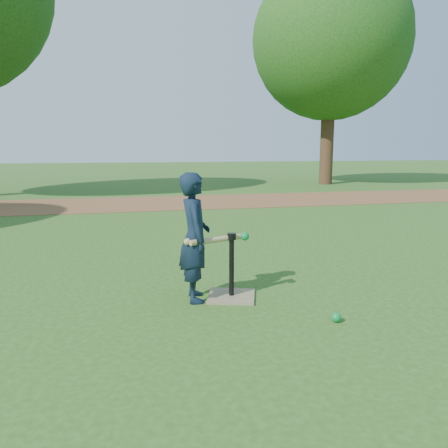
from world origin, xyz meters
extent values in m
plane|color=#285116|center=(0.00, 0.00, 0.00)|extent=(80.00, 80.00, 0.00)
cube|color=brown|center=(0.00, 7.50, 0.01)|extent=(24.00, 3.00, 0.01)
imported|color=black|center=(-0.68, 0.20, 0.59)|extent=(0.30, 0.44, 1.18)
sphere|color=#0B7E37|center=(0.33, -0.60, 0.04)|extent=(0.08, 0.08, 0.08)
cube|color=#857854|center=(-0.34, 0.17, 0.01)|extent=(0.54, 0.54, 0.02)
cylinder|color=black|center=(-0.34, 0.17, 0.30)|extent=(0.05, 0.05, 0.55)
cylinder|color=black|center=(-0.34, 0.17, 0.58)|extent=(0.08, 0.08, 0.06)
cylinder|color=tan|center=(-0.46, 0.15, 0.57)|extent=(0.58, 0.25, 0.05)
sphere|color=tan|center=(-0.76, 0.11, 0.57)|extent=(0.06, 0.06, 0.06)
sphere|color=#0B7E37|center=(-0.21, 0.17, 0.58)|extent=(0.08, 0.08, 0.08)
cylinder|color=#382316|center=(6.50, 12.00, 1.71)|extent=(0.50, 0.50, 3.42)
sphere|color=#285B19|center=(6.50, 12.00, 5.30)|extent=(5.80, 5.80, 5.80)
camera|label=1|loc=(-1.33, -3.63, 1.39)|focal=35.00mm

